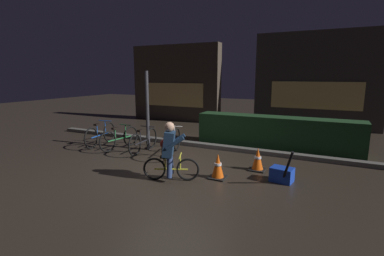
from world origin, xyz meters
name	(u,v)px	position (x,y,z in m)	size (l,w,h in m)	color
ground_plane	(173,169)	(0.00, 0.00, 0.00)	(40.00, 40.00, 0.00)	#2D261E
sidewalk_curb	(209,146)	(0.00, 2.20, 0.06)	(12.00, 0.24, 0.12)	#56544F
hedge_row	(276,132)	(1.80, 3.10, 0.48)	(4.80, 0.70, 0.95)	#19381C
storefront_left	(175,83)	(-3.58, 6.50, 1.79)	(4.51, 0.54, 3.60)	#42382D
storefront_right	(316,81)	(2.64, 7.20, 1.95)	(4.92, 0.54, 3.92)	#383330
street_post	(147,111)	(-1.54, 1.20, 1.15)	(0.10, 0.10, 2.30)	#2D2D33
parked_bike_leftmost	(101,134)	(-3.20, 1.00, 0.34)	(0.46, 1.61, 0.75)	black
parked_bike_left_mid	(120,138)	(-2.37, 0.92, 0.32)	(0.46, 1.52, 0.70)	black
parked_bike_center_left	(144,141)	(-1.51, 0.93, 0.33)	(0.46, 1.55, 0.72)	black
parked_bike_center_right	(172,143)	(-0.62, 1.00, 0.35)	(0.51, 1.64, 0.77)	black
traffic_cone_near	(218,166)	(1.16, -0.10, 0.26)	(0.36, 0.36, 0.54)	black
traffic_cone_far	(258,159)	(1.80, 0.79, 0.26)	(0.36, 0.36, 0.53)	black
blue_crate	(282,175)	(2.43, 0.30, 0.15)	(0.44, 0.32, 0.30)	#193DB7
cyclist	(170,151)	(0.29, -0.63, 0.63)	(1.11, 0.54, 1.25)	black
closed_umbrella	(287,168)	(2.55, 0.05, 0.39)	(0.05, 0.05, 0.85)	black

